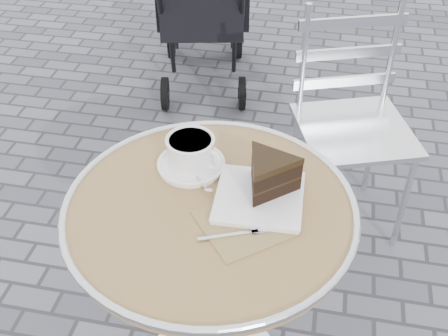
% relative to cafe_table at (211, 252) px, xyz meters
% --- Properties ---
extents(cafe_table, '(0.72, 0.72, 0.74)m').
position_rel_cafe_table_xyz_m(cafe_table, '(0.00, 0.00, 0.00)').
color(cafe_table, silver).
rests_on(cafe_table, ground).
extents(cappuccino_set, '(0.18, 0.19, 0.09)m').
position_rel_cafe_table_xyz_m(cappuccino_set, '(-0.08, 0.14, 0.20)').
color(cappuccino_set, white).
rests_on(cappuccino_set, cafe_table).
extents(cake_plate_set, '(0.27, 0.34, 0.11)m').
position_rel_cafe_table_xyz_m(cake_plate_set, '(0.13, 0.06, 0.22)').
color(cake_plate_set, '#8D714D').
rests_on(cake_plate_set, cafe_table).
extents(bistro_chair, '(0.51, 0.51, 0.89)m').
position_rel_cafe_table_xyz_m(bistro_chair, '(0.33, 0.87, -0.02)').
color(bistro_chair, silver).
rests_on(bistro_chair, ground).
extents(baby_stroller, '(0.62, 1.03, 1.00)m').
position_rel_cafe_table_xyz_m(baby_stroller, '(-0.45, 1.85, -0.12)').
color(baby_stroller, black).
rests_on(baby_stroller, ground).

